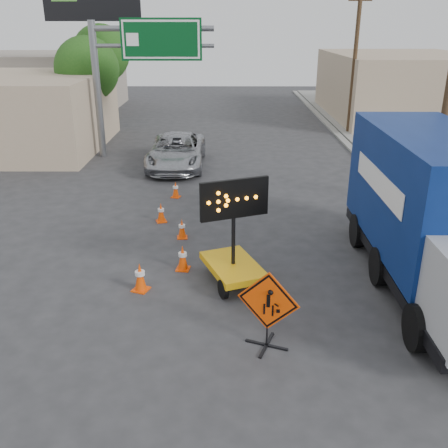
{
  "coord_description": "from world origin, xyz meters",
  "views": [
    {
      "loc": [
        0.11,
        -8.2,
        6.65
      ],
      "look_at": [
        0.05,
        3.92,
        1.76
      ],
      "focal_mm": 40.0,
      "sensor_mm": 36.0,
      "label": 1
    }
  ],
  "objects_px": {
    "pickup_truck": "(177,151)",
    "box_truck": "(432,222)",
    "construction_sign": "(268,308)",
    "arrow_board": "(233,260)"
  },
  "relations": [
    {
      "from": "pickup_truck",
      "to": "box_truck",
      "type": "xyz_separation_m",
      "value": [
        7.82,
        -11.99,
        1.04
      ]
    },
    {
      "from": "arrow_board",
      "to": "box_truck",
      "type": "distance_m",
      "value": 5.31
    },
    {
      "from": "construction_sign",
      "to": "box_truck",
      "type": "bearing_deg",
      "value": 53.5
    },
    {
      "from": "pickup_truck",
      "to": "construction_sign",
      "type": "bearing_deg",
      "value": -77.26
    },
    {
      "from": "construction_sign",
      "to": "pickup_truck",
      "type": "relative_size",
      "value": 0.32
    },
    {
      "from": "box_truck",
      "to": "construction_sign",
      "type": "bearing_deg",
      "value": -147.03
    },
    {
      "from": "construction_sign",
      "to": "arrow_board",
      "type": "bearing_deg",
      "value": 124.57
    },
    {
      "from": "construction_sign",
      "to": "arrow_board",
      "type": "relative_size",
      "value": 0.62
    },
    {
      "from": "construction_sign",
      "to": "pickup_truck",
      "type": "xyz_separation_m",
      "value": [
        -3.35,
        14.82,
        -0.17
      ]
    },
    {
      "from": "pickup_truck",
      "to": "box_truck",
      "type": "height_order",
      "value": "box_truck"
    }
  ]
}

